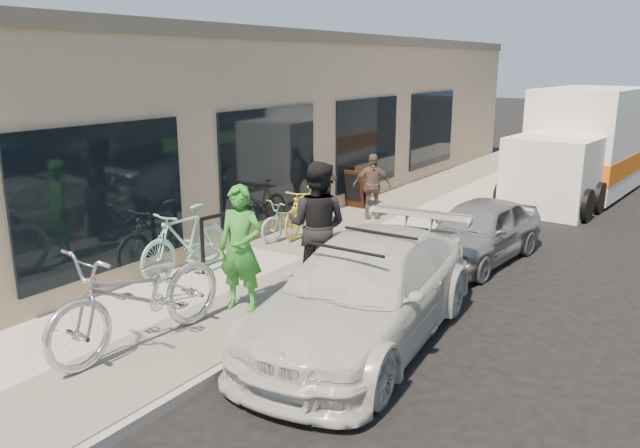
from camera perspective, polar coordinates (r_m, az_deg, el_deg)
The scene contains 17 objects.
ground at distance 7.95m, azimuth -2.08°, elevation -12.01°, with size 120.00×120.00×0.00m, color black.
sidewalk at distance 11.27m, azimuth -1.56°, elevation -3.44°, with size 3.00×34.00×0.15m, color #B2ACA0.
curb at distance 10.51m, azimuth 5.42°, elevation -4.91°, with size 0.12×34.00×0.13m, color #A5A096.
storefront at distance 16.73m, azimuth -0.94°, elevation 9.64°, with size 3.60×20.00×4.22m.
bike_rack at distance 10.59m, azimuth -9.40°, elevation -1.11°, with size 0.15×0.68×0.97m.
sandwich_board at distance 15.10m, azimuth 3.32°, elevation 3.33°, with size 0.60×0.60×0.92m.
sedan_white at distance 8.14m, azimuth 4.09°, elevation -6.22°, with size 2.34×4.81×1.39m.
sedan_silver at distance 11.76m, azimuth 14.28°, elevation -0.60°, with size 1.35×3.36×1.14m, color gray.
moving_truck at distance 18.27m, azimuth 22.77°, elevation 6.29°, with size 2.65×6.03×2.89m.
tandem_bike at distance 7.93m, azimuth -16.16°, elevation -6.23°, with size 0.89×2.55×1.34m, color silver.
woman_rider at distance 8.77m, azimuth -7.26°, elevation -2.21°, with size 0.65×0.43×1.79m, color #328F2F.
man_standing at distance 9.51m, azimuth -0.27°, elevation -0.14°, with size 0.96×0.75×1.98m, color black.
cruiser_bike_a at distance 10.51m, azimuth -12.24°, elevation -1.49°, with size 0.53×1.87×1.13m, color #85C7BB.
cruiser_bike_b at distance 12.37m, azimuth -2.57°, elevation 0.50°, with size 0.54×1.54×0.81m, color #85C7BB.
cruiser_bike_c at distance 12.60m, azimuth -1.43°, elevation 1.21°, with size 0.47×1.66×1.00m, color yellow.
bystander_a at distance 11.82m, azimuth 0.28°, elevation 1.54°, with size 0.96×0.55×1.49m, color black.
bystander_b at distance 14.00m, azimuth 4.76°, elevation 3.48°, with size 0.85×0.36×1.46m, color brown.
Camera 1 is at (4.14, -5.78, 3.55)m, focal length 35.00 mm.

